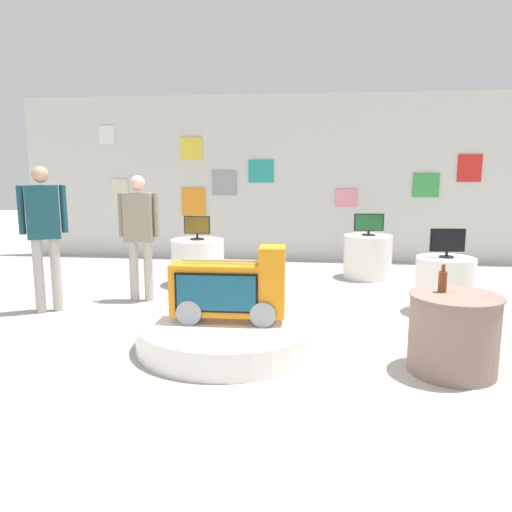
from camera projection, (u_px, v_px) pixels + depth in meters
name	position (u px, v px, depth m)	size (l,w,h in m)	color
ground_plane	(260.00, 351.00, 4.98)	(30.00, 30.00, 0.00)	#B2ADA3
back_wall_display	(288.00, 179.00, 9.65)	(10.52, 0.13, 3.14)	silver
main_display_pedestal	(228.00, 334.00, 5.09)	(1.84, 1.84, 0.27)	white
novelty_firetruck_tv	(230.00, 291.00, 5.00)	(1.14, 0.40, 0.77)	gray
display_pedestal_left_rear	(444.00, 285.00, 6.22)	(0.71, 0.71, 0.70)	white
tv_on_left_rear	(447.00, 242.00, 6.12)	(0.42, 0.17, 0.36)	black
display_pedestal_center_rear	(368.00, 257.00, 8.22)	(0.77, 0.77, 0.70)	white
tv_on_center_rear	(369.00, 224.00, 8.12)	(0.48, 0.21, 0.35)	black
display_pedestal_right_rear	(198.00, 262.00, 7.74)	(0.81, 0.81, 0.70)	white
tv_on_right_rear	(197.00, 227.00, 7.64)	(0.41, 0.21, 0.36)	black
side_table_round	(453.00, 333.00, 4.41)	(0.79, 0.79, 0.71)	gray
bottle_on_side_table	(443.00, 281.00, 4.42)	(0.07, 0.07, 0.25)	brown
shopper_browsing_near_truck	(44.00, 227.00, 6.16)	(0.50, 0.35, 1.81)	#B2ADA3
shopper_browsing_rear	(139.00, 229.00, 6.69)	(0.56, 0.22, 1.69)	#B2ADA3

